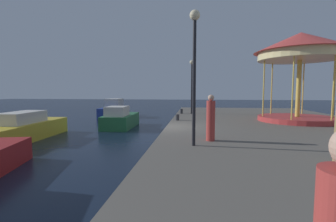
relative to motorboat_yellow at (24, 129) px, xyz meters
name	(u,v)px	position (x,y,z in m)	size (l,w,h in m)	color
ground_plane	(166,141)	(7.99, 0.72, -0.62)	(120.00, 120.00, 0.00)	black
quay_dock	(286,136)	(14.33, 0.72, -0.22)	(12.68, 29.53, 0.80)	#5B564F
motorboat_yellow	(24,129)	(0.00, 0.00, 0.00)	(2.13, 6.02, 1.59)	gold
motorboat_blue	(114,110)	(1.13, 11.85, 0.10)	(2.17, 4.64, 1.91)	navy
motorboat_green	(120,119)	(4.01, 4.88, 0.02)	(2.06, 4.21, 1.64)	#236638
carousel	(300,55)	(16.10, 3.82, 4.39)	(5.57, 5.57, 5.59)	#B23333
lamp_post_near_edge	(194,55)	(9.51, -3.71, 3.37)	(0.36, 0.36, 4.72)	black
lamp_post_mid_promenade	(192,77)	(9.26, 8.10, 3.26)	(0.36, 0.36, 4.52)	black
bollard_south	(177,117)	(8.41, 3.40, 0.38)	(0.24, 0.24, 0.40)	#2D2D33
bollard_center	(181,111)	(8.40, 8.08, 0.38)	(0.24, 0.24, 0.40)	#2D2D33
person_mid_promenade	(211,119)	(10.16, -2.79, 1.03)	(0.34, 0.34, 1.81)	#B23833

